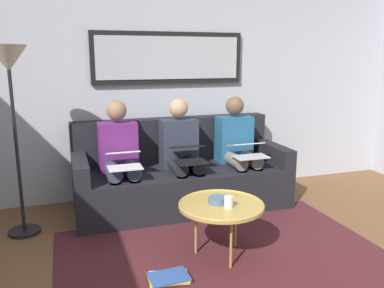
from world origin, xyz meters
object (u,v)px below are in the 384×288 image
at_px(bowl, 217,200).
at_px(magazine_stack, 169,278).
at_px(framed_mirror, 169,58).
at_px(person_left, 238,146).
at_px(laptop_black, 189,153).
at_px(person_middle, 182,150).
at_px(laptop_white, 123,159).
at_px(couch, 180,176).
at_px(cup, 229,202).
at_px(laptop_silver, 248,150).
at_px(standing_lamp, 10,80).
at_px(person_right, 120,155).
at_px(coffee_table, 221,206).

xyz_separation_m(bowl, magazine_stack, (0.47, 0.26, -0.44)).
xyz_separation_m(framed_mirror, person_left, (-0.64, 0.46, -0.94)).
bearing_deg(laptop_black, bowl, 87.11).
bearing_deg(magazine_stack, bowl, -151.22).
xyz_separation_m(person_middle, laptop_black, (0.00, 0.24, 0.03)).
relative_size(laptop_black, magazine_stack, 1.17).
xyz_separation_m(person_left, laptop_black, (0.64, 0.24, 0.03)).
relative_size(person_middle, laptop_white, 3.33).
bearing_deg(laptop_black, magazine_stack, 65.78).
relative_size(couch, cup, 24.44).
height_order(laptop_silver, standing_lamp, standing_lamp).
height_order(framed_mirror, laptop_silver, framed_mirror).
distance_m(couch, framed_mirror, 1.30).
xyz_separation_m(person_middle, standing_lamp, (1.55, 0.20, 0.76)).
distance_m(magazine_stack, standing_lamp, 2.07).
height_order(couch, magazine_stack, couch).
bearing_deg(laptop_silver, person_right, -11.01).
height_order(couch, framed_mirror, framed_mirror).
bearing_deg(laptop_black, cup, 90.07).
relative_size(person_left, magazine_stack, 3.59).
bearing_deg(cup, standing_lamp, -33.76).
distance_m(coffee_table, laptop_silver, 1.14).
xyz_separation_m(coffee_table, magazine_stack, (0.49, 0.23, -0.40)).
xyz_separation_m(cup, bowl, (0.05, -0.12, -0.02)).
bearing_deg(framed_mirror, person_right, 35.53).
distance_m(coffee_table, cup, 0.11).
xyz_separation_m(framed_mirror, laptop_silver, (-0.64, 0.71, -0.92)).
relative_size(couch, person_middle, 1.93).
bearing_deg(couch, person_right, 6.13).
height_order(laptop_black, magazine_stack, laptop_black).
bearing_deg(person_middle, laptop_white, 20.93).
relative_size(framed_mirror, laptop_black, 4.58).
distance_m(coffee_table, person_middle, 1.16).
height_order(framed_mirror, magazine_stack, framed_mirror).
bearing_deg(laptop_silver, person_left, -90.00).
distance_m(laptop_silver, magazine_stack, 1.72).
xyz_separation_m(framed_mirror, laptop_white, (0.64, 0.70, -0.92)).
distance_m(laptop_black, person_right, 0.68).
relative_size(laptop_white, standing_lamp, 0.21).
relative_size(framed_mirror, person_middle, 1.49).
relative_size(framed_mirror, cup, 18.83).
distance_m(coffee_table, person_left, 1.34).
xyz_separation_m(laptop_silver, person_right, (1.28, -0.25, -0.02)).
xyz_separation_m(coffee_table, person_right, (0.62, -1.15, 0.18)).
bearing_deg(person_left, magazine_stack, 50.11).
xyz_separation_m(bowl, person_left, (-0.68, -1.12, 0.14)).
bearing_deg(coffee_table, person_right, -61.78).
distance_m(coffee_table, laptop_black, 0.93).
bearing_deg(coffee_table, cup, 105.85).
bearing_deg(person_left, laptop_black, 20.76).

